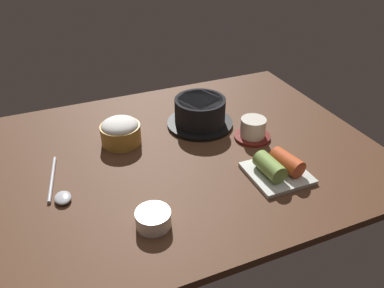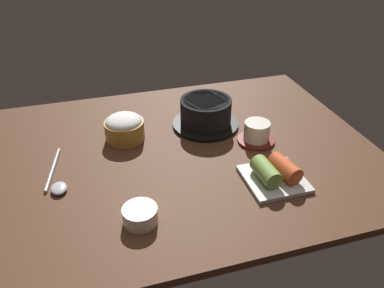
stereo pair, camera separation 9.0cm
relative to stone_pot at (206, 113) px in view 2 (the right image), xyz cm
name	(u,v)px [view 2 (the right image)]	position (x,y,z in cm)	size (l,w,h in cm)	color
dining_table	(183,154)	(-9.84, -10.82, -5.02)	(100.00, 76.00, 2.00)	#4C2D1C
stone_pot	(206,113)	(0.00, 0.00, 0.00)	(18.94, 18.94, 8.24)	black
rice_bowl	(124,127)	(-23.24, -0.59, -0.40)	(10.60, 10.60, 7.14)	#B78C38
tea_cup_with_saucer	(257,133)	(10.36, -12.07, -1.30)	(9.93, 9.93, 5.87)	maroon
kimchi_plate	(275,173)	(7.36, -28.83, -1.90)	(13.51, 13.51, 5.26)	silver
side_bowl_near	(140,215)	(-24.79, -33.25, -2.16)	(7.17, 7.17, 3.48)	white
spoon	(57,181)	(-41.19, -15.65, -3.41)	(5.16, 19.16, 1.35)	#B7B7BC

